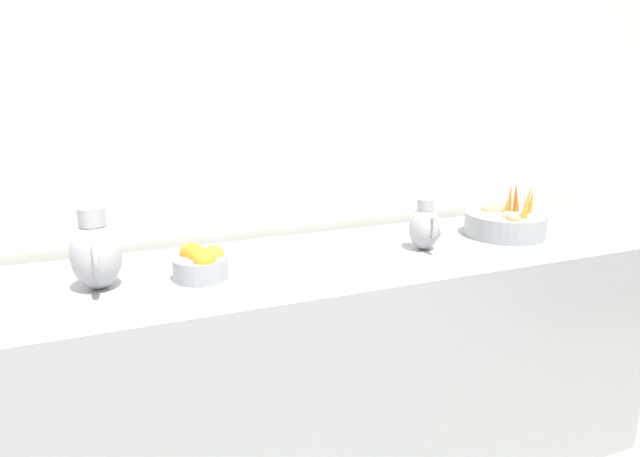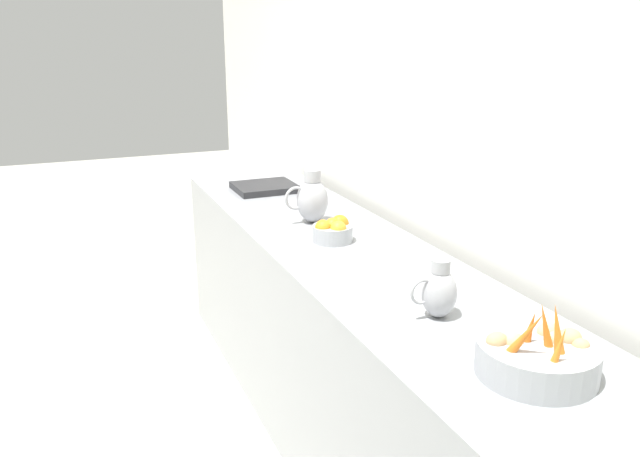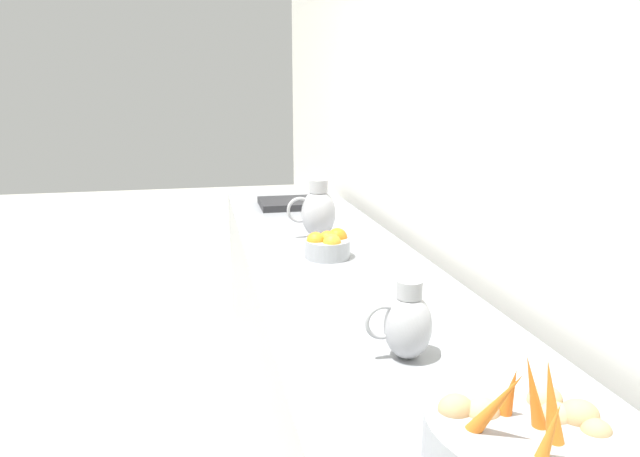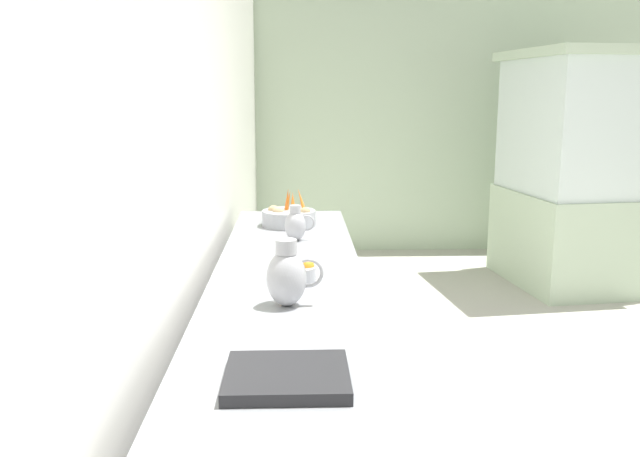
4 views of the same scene
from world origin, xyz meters
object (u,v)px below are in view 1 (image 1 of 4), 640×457
(orange_bowl, at_px, (201,263))
(metal_pitcher_short, at_px, (425,227))
(vegetable_colander, at_px, (505,222))
(metal_pitcher_tall, at_px, (96,253))

(orange_bowl, xyz_separation_m, metal_pitcher_short, (0.00, 0.83, 0.04))
(metal_pitcher_short, bearing_deg, vegetable_colander, 95.91)
(vegetable_colander, xyz_separation_m, metal_pitcher_tall, (0.01, -1.54, 0.06))
(orange_bowl, bearing_deg, metal_pitcher_short, 89.70)
(vegetable_colander, xyz_separation_m, metal_pitcher_short, (0.04, -0.41, 0.03))
(orange_bowl, height_order, metal_pitcher_short, metal_pitcher_short)
(vegetable_colander, relative_size, orange_bowl, 1.84)
(vegetable_colander, height_order, orange_bowl, vegetable_colander)
(metal_pitcher_short, bearing_deg, orange_bowl, -90.30)
(orange_bowl, bearing_deg, vegetable_colander, 91.77)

